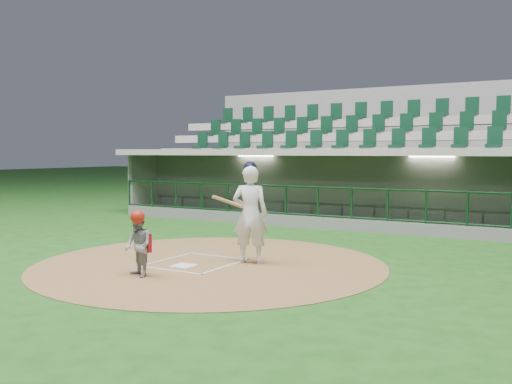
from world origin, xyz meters
TOP-DOWN VIEW (x-y plane):
  - ground at (0.00, 0.00)m, footprint 120.00×120.00m
  - dirt_circle at (0.30, -0.20)m, footprint 7.20×7.20m
  - home_plate at (0.00, -0.70)m, footprint 0.43×0.43m
  - batter_box_chalk at (0.00, -0.30)m, footprint 1.55×1.80m
  - dugout_structure at (-0.01, 7.84)m, footprint 16.40×3.70m
  - seating_deck at (0.00, 10.91)m, footprint 17.00×6.72m
  - batter at (0.97, 0.28)m, footprint 0.96×0.99m
  - catcher at (-0.15, -1.87)m, footprint 0.68×0.62m

SIDE VIEW (x-z plane):
  - ground at x=0.00m, z-range 0.00..0.00m
  - dirt_circle at x=0.30m, z-range 0.00..0.01m
  - batter_box_chalk at x=0.00m, z-range 0.01..0.02m
  - home_plate at x=0.00m, z-range 0.01..0.03m
  - catcher at x=-0.15m, z-range 0.00..1.23m
  - dugout_structure at x=-0.01m, z-range -0.55..2.45m
  - batter at x=0.97m, z-range 0.00..2.10m
  - seating_deck at x=0.00m, z-range -1.15..4.00m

